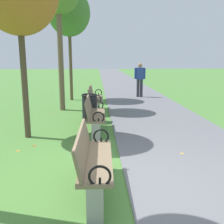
{
  "coord_description": "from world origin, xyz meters",
  "views": [
    {
      "loc": [
        -0.44,
        -3.62,
        1.92
      ],
      "look_at": [
        -0.05,
        2.86,
        0.55
      ],
      "focal_mm": 41.91,
      "sensor_mm": 36.0,
      "label": 1
    }
  ],
  "objects_px": {
    "pedestrian_walking": "(140,78)",
    "trash_bin": "(90,108)",
    "park_bench_3": "(95,98)",
    "tree_4": "(69,13)",
    "park_bench_1": "(93,159)",
    "park_bench_2": "(94,115)"
  },
  "relations": [
    {
      "from": "park_bench_2",
      "to": "park_bench_3",
      "type": "bearing_deg",
      "value": 90.0
    },
    {
      "from": "pedestrian_walking",
      "to": "trash_bin",
      "type": "distance_m",
      "value": 5.35
    },
    {
      "from": "park_bench_1",
      "to": "park_bench_2",
      "type": "height_order",
      "value": "same"
    },
    {
      "from": "park_bench_1",
      "to": "trash_bin",
      "type": "bearing_deg",
      "value": 92.02
    },
    {
      "from": "pedestrian_walking",
      "to": "trash_bin",
      "type": "height_order",
      "value": "pedestrian_walking"
    },
    {
      "from": "park_bench_1",
      "to": "pedestrian_walking",
      "type": "height_order",
      "value": "pedestrian_walking"
    },
    {
      "from": "park_bench_2",
      "to": "tree_4",
      "type": "bearing_deg",
      "value": 101.19
    },
    {
      "from": "park_bench_3",
      "to": "tree_4",
      "type": "distance_m",
      "value": 4.41
    },
    {
      "from": "tree_4",
      "to": "park_bench_2",
      "type": "bearing_deg",
      "value": -78.81
    },
    {
      "from": "park_bench_3",
      "to": "pedestrian_walking",
      "type": "relative_size",
      "value": 1.0
    },
    {
      "from": "pedestrian_walking",
      "to": "park_bench_2",
      "type": "bearing_deg",
      "value": -109.68
    },
    {
      "from": "park_bench_1",
      "to": "park_bench_2",
      "type": "bearing_deg",
      "value": 90.0
    },
    {
      "from": "park_bench_2",
      "to": "park_bench_3",
      "type": "relative_size",
      "value": 0.99
    },
    {
      "from": "pedestrian_walking",
      "to": "trash_bin",
      "type": "xyz_separation_m",
      "value": [
        -2.3,
        -4.8,
        -0.5
      ]
    },
    {
      "from": "park_bench_1",
      "to": "tree_4",
      "type": "height_order",
      "value": "tree_4"
    },
    {
      "from": "park_bench_3",
      "to": "pedestrian_walking",
      "type": "height_order",
      "value": "pedestrian_walking"
    },
    {
      "from": "park_bench_1",
      "to": "pedestrian_walking",
      "type": "relative_size",
      "value": 1.0
    },
    {
      "from": "tree_4",
      "to": "park_bench_3",
      "type": "bearing_deg",
      "value": -68.75
    },
    {
      "from": "tree_4",
      "to": "trash_bin",
      "type": "height_order",
      "value": "tree_4"
    },
    {
      "from": "park_bench_2",
      "to": "park_bench_3",
      "type": "xyz_separation_m",
      "value": [
        0.0,
        2.65,
        0.0
      ]
    },
    {
      "from": "park_bench_3",
      "to": "trash_bin",
      "type": "height_order",
      "value": "park_bench_3"
    },
    {
      "from": "park_bench_3",
      "to": "pedestrian_walking",
      "type": "xyz_separation_m",
      "value": [
        2.15,
        3.36,
        0.44
      ]
    }
  ]
}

